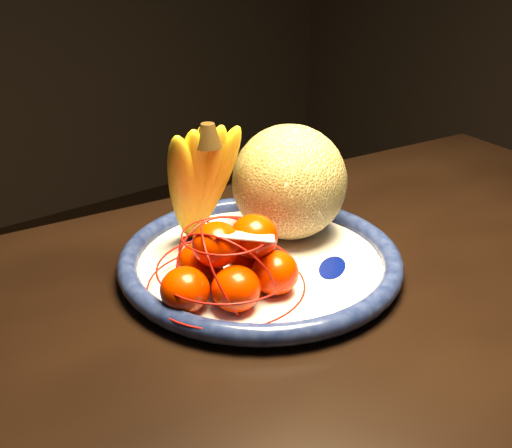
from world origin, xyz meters
TOP-DOWN VIEW (x-y plane):
  - dining_table at (0.07, 0.10)m, footprint 1.60×1.07m
  - fruit_bowl at (0.10, 0.24)m, footprint 0.40×0.40m
  - cantaloupe at (0.18, 0.28)m, footprint 0.17×0.17m
  - banana_bunch at (0.05, 0.32)m, footprint 0.14×0.14m
  - mandarin_bag at (0.01, 0.19)m, footprint 0.27×0.27m
  - price_tag at (0.02, 0.17)m, footprint 0.07×0.07m

SIDE VIEW (x-z plane):
  - dining_table at x=0.07m, z-range 0.30..1.05m
  - fruit_bowl at x=0.10m, z-range 0.75..0.78m
  - mandarin_bag at x=0.01m, z-range 0.74..0.87m
  - cantaloupe at x=0.18m, z-range 0.77..0.94m
  - price_tag at x=0.02m, z-range 0.85..0.86m
  - banana_bunch at x=0.05m, z-range 0.77..0.98m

